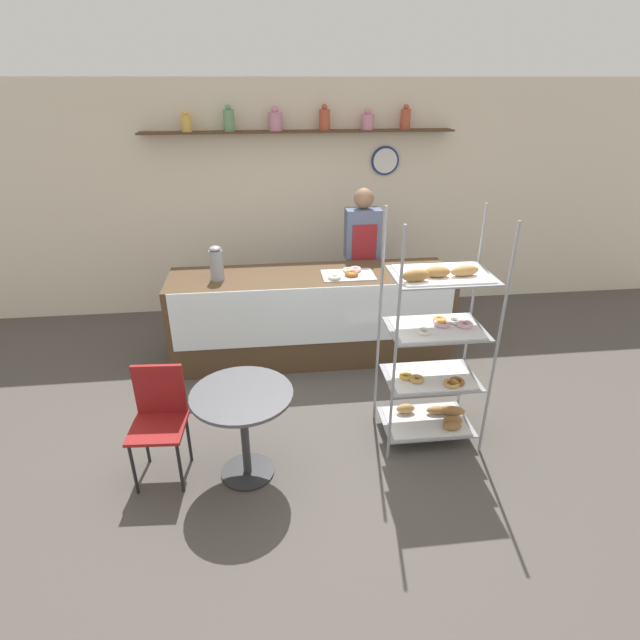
% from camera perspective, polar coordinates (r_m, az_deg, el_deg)
% --- Properties ---
extents(ground_plane, '(14.00, 14.00, 0.00)m').
position_cam_1_polar(ground_plane, '(4.41, 0.63, -11.59)').
color(ground_plane, '#4C4742').
extents(back_wall, '(10.00, 0.30, 2.70)m').
position_cam_1_polar(back_wall, '(6.17, -2.32, 13.59)').
color(back_wall, beige).
rests_on(back_wall, ground_plane).
extents(display_counter, '(2.84, 0.73, 0.92)m').
position_cam_1_polar(display_counter, '(5.17, -0.98, 0.48)').
color(display_counter, '#4C3823').
rests_on(display_counter, ground_plane).
extents(pastry_rack, '(0.77, 0.53, 1.87)m').
position_cam_1_polar(pastry_rack, '(3.94, 13.04, -3.70)').
color(pastry_rack, gray).
rests_on(pastry_rack, ground_plane).
extents(person_worker, '(0.37, 0.23, 1.66)m').
position_cam_1_polar(person_worker, '(5.56, 4.79, 7.29)').
color(person_worker, '#282833').
rests_on(person_worker, ground_plane).
extents(cafe_table, '(0.72, 0.72, 0.72)m').
position_cam_1_polar(cafe_table, '(3.63, -8.78, -10.55)').
color(cafe_table, '#262628').
rests_on(cafe_table, ground_plane).
extents(cafe_chair, '(0.40, 0.40, 0.86)m').
position_cam_1_polar(cafe_chair, '(3.83, -17.91, -9.95)').
color(cafe_chair, black).
rests_on(cafe_chair, ground_plane).
extents(coffee_carafe, '(0.13, 0.13, 0.34)m').
position_cam_1_polar(coffee_carafe, '(4.90, -11.75, 6.35)').
color(coffee_carafe, gray).
rests_on(coffee_carafe, display_counter).
extents(donut_tray_counter, '(0.51, 0.33, 0.05)m').
position_cam_1_polar(donut_tray_counter, '(4.96, 3.25, 5.30)').
color(donut_tray_counter, silver).
rests_on(donut_tray_counter, display_counter).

